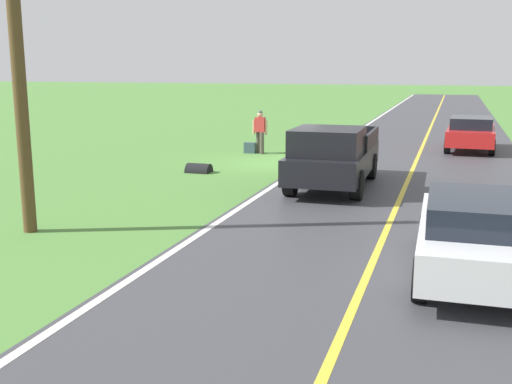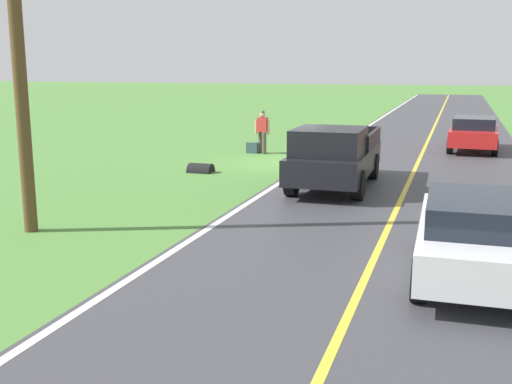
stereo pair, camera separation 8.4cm
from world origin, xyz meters
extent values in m
plane|color=#4C7F38|center=(0.00, 0.00, 0.00)|extent=(200.00, 200.00, 0.00)
cube|color=#3D3D42|center=(-4.58, 0.00, 0.00)|extent=(7.80, 120.00, 0.00)
cube|color=silver|center=(-0.86, 0.00, 0.01)|extent=(0.16, 117.60, 0.00)
cube|color=gold|center=(-4.58, 0.00, 0.01)|extent=(0.14, 117.60, 0.00)
cylinder|color=#4C473D|center=(1.49, -2.05, 0.44)|extent=(0.18, 0.18, 0.88)
cylinder|color=#4C473D|center=(1.71, -2.28, 0.44)|extent=(0.18, 0.18, 0.88)
cube|color=red|center=(1.60, -2.16, 1.17)|extent=(0.41, 0.27, 0.58)
sphere|color=tan|center=(1.60, -2.16, 1.57)|extent=(0.23, 0.23, 0.23)
sphere|color=#4C564C|center=(1.60, -2.16, 1.65)|extent=(0.20, 0.20, 0.20)
cube|color=black|center=(1.61, -2.36, 1.20)|extent=(0.33, 0.21, 0.44)
cylinder|color=tan|center=(1.34, -2.15, 1.06)|extent=(0.10, 0.10, 0.58)
cylinder|color=tan|center=(1.86, -2.14, 1.06)|extent=(0.10, 0.10, 0.58)
cube|color=#384C56|center=(2.02, -2.10, 0.22)|extent=(0.47, 0.22, 0.44)
cube|color=black|center=(-2.56, 3.80, 0.75)|extent=(2.09, 5.43, 0.70)
cube|color=black|center=(-2.58, 4.99, 1.46)|extent=(1.87, 2.19, 0.72)
cube|color=black|center=(-2.58, 4.99, 1.53)|extent=(1.70, 1.32, 0.43)
cube|color=black|center=(-3.48, 2.71, 1.33)|extent=(0.15, 3.03, 0.45)
cube|color=black|center=(-1.60, 2.74, 1.33)|extent=(0.15, 3.03, 0.45)
cube|color=black|center=(-2.52, 1.21, 1.33)|extent=(1.84, 0.13, 0.45)
cylinder|color=black|center=(-3.49, 5.54, 0.40)|extent=(0.31, 0.80, 0.80)
cylinder|color=black|center=(-1.69, 5.57, 0.40)|extent=(0.31, 0.80, 0.80)
cylinder|color=black|center=(-3.44, 2.24, 0.40)|extent=(0.31, 0.80, 0.80)
cylinder|color=black|center=(-1.64, 2.27, 0.40)|extent=(0.31, 0.80, 0.80)
cube|color=red|center=(-6.54, -5.79, 0.64)|extent=(2.01, 4.46, 0.62)
cube|color=black|center=(-6.54, -5.59, 1.18)|extent=(1.71, 2.43, 0.46)
cylinder|color=black|center=(-5.75, -7.22, 0.33)|extent=(0.26, 0.67, 0.66)
cylinder|color=black|center=(-7.44, -7.16, 0.33)|extent=(0.26, 0.67, 0.66)
cylinder|color=black|center=(-5.65, -4.42, 0.33)|extent=(0.26, 0.67, 0.66)
cylinder|color=black|center=(-7.34, -4.36, 0.33)|extent=(0.26, 0.67, 0.66)
cube|color=silver|center=(-6.31, 11.03, 0.64)|extent=(1.93, 4.43, 0.62)
cube|color=black|center=(-6.32, 11.23, 1.18)|extent=(1.67, 2.41, 0.46)
cylinder|color=black|center=(-5.44, 9.64, 0.33)|extent=(0.25, 0.66, 0.66)
cylinder|color=black|center=(-5.49, 12.44, 0.33)|extent=(0.25, 0.66, 0.66)
cylinder|color=brown|center=(2.69, 10.87, 3.84)|extent=(0.28, 0.28, 7.68)
cylinder|color=black|center=(2.19, 2.81, 0.00)|extent=(0.80, 0.60, 0.60)
camera|label=1|loc=(-5.82, 21.57, 3.47)|focal=43.28mm
camera|label=2|loc=(-5.90, 21.55, 3.47)|focal=43.28mm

